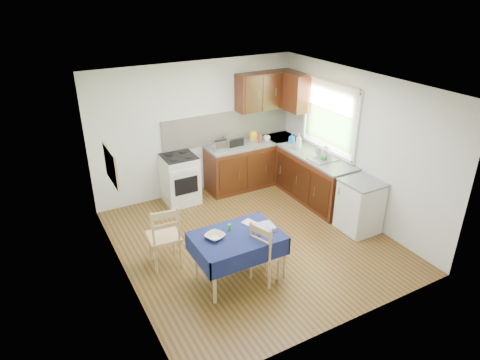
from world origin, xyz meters
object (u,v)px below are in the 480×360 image
sandwich_press (234,141)px  kettle (325,153)px  chair_far (164,235)px  dish_rack (323,159)px  toaster (221,145)px  dining_table (237,242)px  chair_near (266,250)px

sandwich_press → kettle: (1.07, -1.42, 0.03)m
chair_far → dish_rack: size_ratio=2.17×
toaster → sandwich_press: (0.34, 0.14, -0.01)m
chair_far → toaster: bearing=-131.1°
dining_table → toaster: toaster is taller
dining_table → sandwich_press: bearing=69.0°
chair_far → toaster: size_ratio=3.55×
chair_far → toaster: toaster is taller
sandwich_press → kettle: kettle is taller
chair_far → sandwich_press: sandwich_press is taller
toaster → sandwich_press: bearing=20.6°
toaster → sandwich_press: size_ratio=0.91×
chair_near → dish_rack: bearing=-74.8°
dining_table → toaster: bearing=74.3°
dish_rack → chair_near: bearing=-124.5°
toaster → chair_near: bearing=-105.4°
dish_rack → sandwich_press: bearing=147.5°
chair_near → dish_rack: dish_rack is taller
sandwich_press → dish_rack: 1.75m
kettle → dish_rack: bearing=169.1°
sandwich_press → kettle: bearing=-32.9°
toaster → sandwich_press: 0.37m
dining_table → kettle: kettle is taller
chair_near → toaster: 2.76m
sandwich_press → dish_rack: dish_rack is taller
chair_near → dish_rack: size_ratio=2.01×
toaster → dining_table: bearing=-113.5°
toaster → kettle: size_ratio=1.06×
chair_near → chair_far: bearing=29.8°
dining_table → kettle: size_ratio=4.45×
chair_far → chair_near: chair_far is taller
sandwich_press → dining_table: bearing=-96.9°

